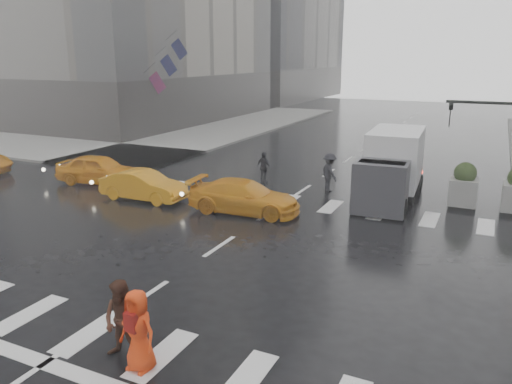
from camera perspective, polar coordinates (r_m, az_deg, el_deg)
The scene contains 13 objects.
ground at distance 16.85m, azimuth -4.19°, elevation -6.20°, with size 120.00×120.00×0.00m, color black.
sidewalk_nw at distance 41.84m, azimuth -15.71°, elevation 6.39°, with size 35.00×35.00×0.15m, color gray.
road_markings at distance 16.84m, azimuth -4.19°, elevation -6.18°, with size 18.00×48.00×0.01m, color silver, non-canonical shape.
planter_west at distance 22.39m, azimuth 22.67°, elevation 0.73°, with size 1.10×1.10×1.80m.
flag_cluster at distance 39.43m, azimuth -10.32°, elevation 14.33°, with size 2.87×3.06×4.69m.
pedestrian_brown at distance 11.01m, azimuth -15.00°, elevation -14.00°, with size 0.85×0.66×1.75m, color #3E2216.
pedestrian_orange at distance 10.59m, azimuth -13.33°, elevation -15.14°, with size 0.89×0.62×1.74m.
pedestrian_far_a at distance 24.85m, azimuth 0.93°, elevation 2.81°, with size 0.92×0.56×1.57m, color black.
pedestrian_far_b at distance 23.58m, azimuth 8.40°, elevation 2.23°, with size 1.15×0.64×1.79m, color black.
taxi_front at distance 25.90m, azimuth -17.47°, elevation 2.48°, with size 1.71×4.26×1.45m, color orange.
taxi_mid at distance 22.49m, azimuth -12.73°, elevation 0.73°, with size 1.37×3.92×1.29m, color orange.
taxi_rear at distance 20.15m, azimuth -1.35°, elevation -0.54°, with size 1.86×4.04×1.33m, color orange.
box_truck at distance 22.28m, azimuth 15.22°, elevation 3.00°, with size 2.14×5.72×3.04m.
Camera 1 is at (7.85, -13.57, 6.17)m, focal length 35.00 mm.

